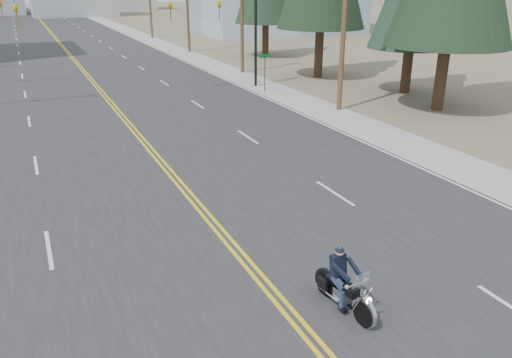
{
  "coord_description": "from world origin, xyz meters",
  "views": [
    {
      "loc": [
        -4.88,
        -2.3,
        7.39
      ],
      "look_at": [
        1.26,
        10.94,
        1.6
      ],
      "focal_mm": 35.0,
      "sensor_mm": 36.0,
      "label": 1
    }
  ],
  "objects": [
    {
      "name": "street_sign",
      "position": [
        10.8,
        30.0,
        1.8
      ],
      "size": [
        0.9,
        0.06,
        2.62
      ],
      "color": "black",
      "rests_on": "ground"
    },
    {
      "name": "road",
      "position": [
        0.0,
        70.0,
        0.01
      ],
      "size": [
        20.0,
        200.0,
        0.01
      ],
      "primitive_type": "cube",
      "color": "#303033",
      "rests_on": "ground"
    },
    {
      "name": "sidewalk_right",
      "position": [
        11.5,
        70.0,
        0.01
      ],
      "size": [
        3.0,
        200.0,
        0.01
      ],
      "primitive_type": "cube",
      "color": "#A5A5A0",
      "rests_on": "ground"
    },
    {
      "name": "utility_pole_b",
      "position": [
        12.5,
        23.0,
        5.98
      ],
      "size": [
        2.2,
        0.3,
        11.5
      ],
      "color": "brown",
      "rests_on": "ground"
    },
    {
      "name": "motorcyclist",
      "position": [
        1.27,
        5.94,
        0.78
      ],
      "size": [
        1.05,
        2.08,
        1.56
      ],
      "primitive_type": null,
      "rotation": [
        0.0,
        0.0,
        3.24
      ],
      "color": "black",
      "rests_on": "ground"
    },
    {
      "name": "traffic_mast_right",
      "position": [
        8.98,
        32.0,
        4.94
      ],
      "size": [
        7.1,
        0.26,
        7.0
      ],
      "color": "black",
      "rests_on": "ground"
    },
    {
      "name": "utility_pole_c",
      "position": [
        12.5,
        38.0,
        5.73
      ],
      "size": [
        2.2,
        0.3,
        11.0
      ],
      "color": "brown",
      "rests_on": "ground"
    }
  ]
}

